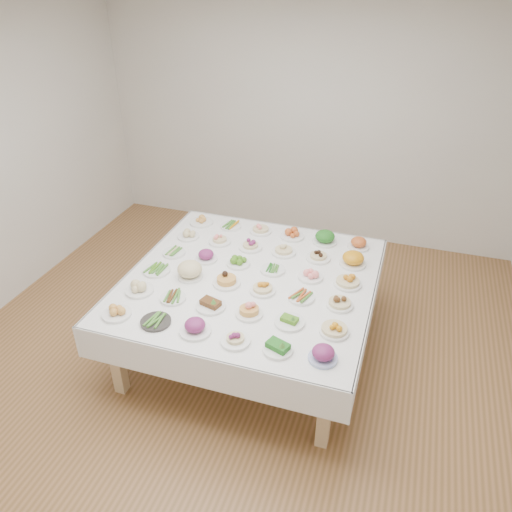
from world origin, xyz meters
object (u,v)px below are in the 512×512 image
(display_table, at_px, (250,285))
(dish_35, at_px, (359,243))
(dish_0, at_px, (116,311))
(dish_18, at_px, (174,252))

(display_table, distance_m, dish_35, 1.12)
(display_table, bearing_deg, dish_35, 45.22)
(display_table, distance_m, dish_0, 1.12)
(display_table, xyz_separation_m, dish_35, (0.78, 0.79, 0.12))
(dish_0, height_order, dish_18, dish_0)
(dish_18, xyz_separation_m, dish_35, (1.56, 0.63, 0.03))
(dish_18, bearing_deg, dish_0, -90.28)
(display_table, height_order, dish_18, dish_18)
(dish_0, relative_size, dish_18, 1.06)
(dish_18, bearing_deg, dish_35, 22.06)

